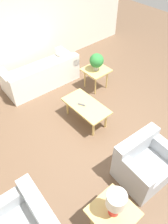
{
  "coord_description": "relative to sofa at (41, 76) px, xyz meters",
  "views": [
    {
      "loc": [
        -2.15,
        2.41,
        3.6
      ],
      "look_at": [
        0.2,
        0.36,
        0.55
      ],
      "focal_mm": 35.0,
      "sensor_mm": 36.0,
      "label": 1
    }
  ],
  "objects": [
    {
      "name": "coffee_table",
      "position": [
        -1.78,
        0.0,
        0.12
      ],
      "size": [
        1.06,
        0.55,
        0.45
      ],
      "color": "tan",
      "rests_on": "ground_plane"
    },
    {
      "name": "sofa",
      "position": [
        0.0,
        0.0,
        0.0
      ],
      "size": [
        0.95,
        1.97,
        0.72
      ],
      "rotation": [
        0.0,
        0.0,
        1.53
      ],
      "color": "white",
      "rests_on": "ground_plane"
    },
    {
      "name": "armchair",
      "position": [
        -3.45,
        0.15,
        0.05
      ],
      "size": [
        0.82,
        0.95,
        0.81
      ],
      "rotation": [
        0.0,
        0.0,
        -1.64
      ],
      "color": "#A8ADB2",
      "rests_on": "ground_plane"
    },
    {
      "name": "potted_plant",
      "position": [
        -1.03,
        -0.99,
        0.52
      ],
      "size": [
        0.35,
        0.35,
        0.43
      ],
      "color": "#B2ADA3",
      "rests_on": "side_table_plant"
    },
    {
      "name": "wall_right",
      "position": [
        0.87,
        -0.13,
        1.07
      ],
      "size": [
        0.12,
        7.2,
        2.7
      ],
      "color": "silver",
      "rests_on": "ground_plane"
    },
    {
      "name": "ground_plane",
      "position": [
        -2.19,
        -0.13,
        -0.28
      ],
      "size": [
        14.0,
        14.0,
        0.0
      ],
      "primitive_type": "plane",
      "color": "brown"
    },
    {
      "name": "remote_control",
      "position": [
        -1.71,
        0.07,
        0.19
      ],
      "size": [
        0.16,
        0.11,
        0.02
      ],
      "color": "#4C4C51",
      "rests_on": "coffee_table"
    },
    {
      "name": "side_table_plant",
      "position": [
        -1.03,
        -0.99,
        0.2
      ],
      "size": [
        0.59,
        0.59,
        0.55
      ],
      "color": "tan",
      "rests_on": "ground_plane"
    },
    {
      "name": "side_table_lamp",
      "position": [
        -3.72,
        1.21,
        0.2
      ],
      "size": [
        0.59,
        0.59,
        0.55
      ],
      "color": "tan",
      "rests_on": "ground_plane"
    },
    {
      "name": "table_lamp",
      "position": [
        -3.72,
        1.21,
        0.58
      ],
      "size": [
        0.26,
        0.26,
        0.49
      ],
      "color": "red",
      "rests_on": "side_table_lamp"
    }
  ]
}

